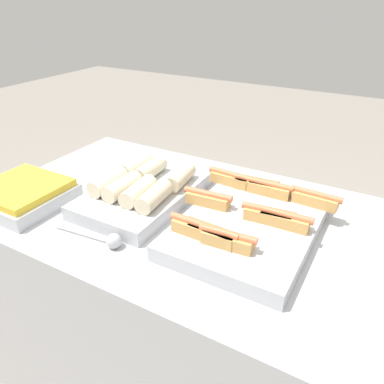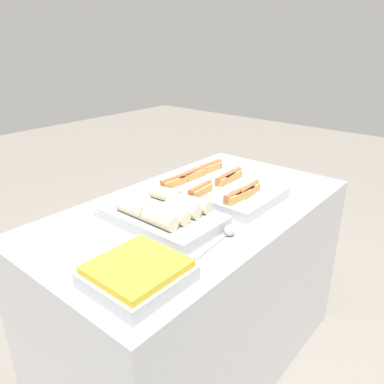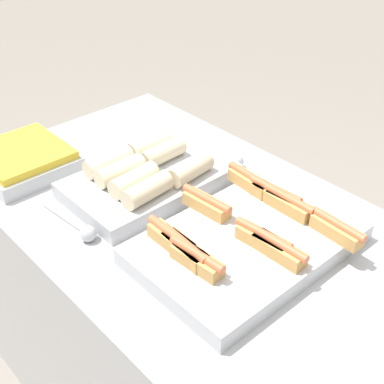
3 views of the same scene
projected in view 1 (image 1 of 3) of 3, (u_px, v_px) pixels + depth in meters
counter at (199, 316)px, 1.46m from camera, size 1.54×0.85×0.93m
tray_hotdogs at (250, 220)px, 1.15m from camera, size 0.46×0.56×0.10m
tray_wraps at (144, 189)px, 1.31m from camera, size 0.30×0.49×0.11m
tray_side_front at (23, 194)px, 1.29m from camera, size 0.29×0.28×0.07m
serving_spoon_near at (108, 240)px, 1.08m from camera, size 0.24×0.05×0.05m
serving_spoon_far at (200, 170)px, 1.50m from camera, size 0.26×0.05×0.05m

